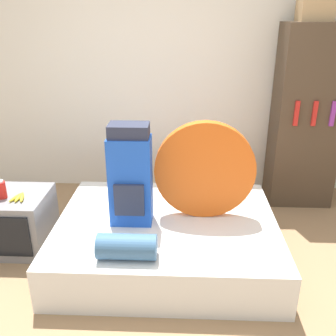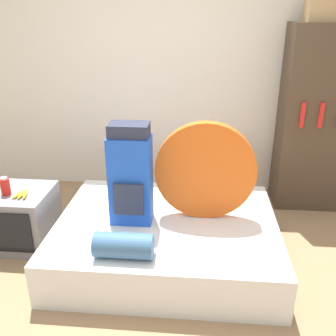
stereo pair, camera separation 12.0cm
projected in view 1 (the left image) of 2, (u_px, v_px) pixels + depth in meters
ground_plane at (153, 306)px, 2.60m from camera, size 16.00×16.00×0.00m
wall_back at (166, 73)px, 3.95m from camera, size 8.00×0.05×2.60m
bed at (167, 238)px, 3.07m from camera, size 1.75×1.39×0.35m
backpack at (130, 177)px, 2.84m from camera, size 0.32×0.24×0.80m
tent_bag at (205, 170)px, 2.93m from camera, size 0.79×0.08×0.79m
sleeping_roll at (127, 247)px, 2.51m from camera, size 0.40×0.18×0.18m
television at (17, 221)px, 3.19m from camera, size 0.55×0.54×0.49m
canister at (1, 190)px, 3.03m from camera, size 0.08×0.08×0.15m
banana_bunch at (19, 197)px, 3.03m from camera, size 0.12×0.17×0.03m
bookshelf at (306, 118)px, 3.76m from camera, size 0.63×0.45×1.81m
cardboard_box at (315, 8)px, 3.39m from camera, size 0.30×0.24×0.22m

